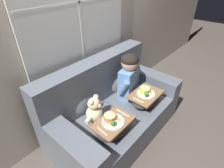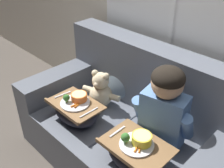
{
  "view_description": "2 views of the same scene",
  "coord_description": "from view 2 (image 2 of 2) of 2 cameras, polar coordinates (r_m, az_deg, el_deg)",
  "views": [
    {
      "loc": [
        -1.26,
        -1.01,
        1.84
      ],
      "look_at": [
        0.07,
        0.14,
        0.67
      ],
      "focal_mm": 28.0,
      "sensor_mm": 36.0,
      "label": 1
    },
    {
      "loc": [
        1.04,
        -1.15,
        1.74
      ],
      "look_at": [
        -0.1,
        -0.02,
        0.74
      ],
      "focal_mm": 42.0,
      "sensor_mm": 36.0,
      "label": 2
    }
  ],
  "objects": [
    {
      "name": "couch",
      "position": [
        2.14,
        3.66,
        -9.22
      ],
      "size": [
        1.68,
        0.9,
        0.96
      ],
      "color": "#565B66",
      "rests_on": "ground_plane"
    },
    {
      "name": "throw_pillow_behind_child",
      "position": [
        1.98,
        14.32,
        -5.63
      ],
      "size": [
        0.35,
        0.17,
        0.36
      ],
      "color": "#C1B293",
      "rests_on": "couch"
    },
    {
      "name": "throw_pillow_behind_teddy",
      "position": [
        2.28,
        1.26,
        0.95
      ],
      "size": [
        0.34,
        0.16,
        0.35
      ],
      "color": "slate",
      "rests_on": "couch"
    },
    {
      "name": "child_figure",
      "position": [
        1.74,
        11.41,
        -4.29
      ],
      "size": [
        0.44,
        0.24,
        0.6
      ],
      "color": "#5B84BC",
      "rests_on": "couch"
    },
    {
      "name": "lap_tray_child",
      "position": [
        1.73,
        5.27,
        -14.58
      ],
      "size": [
        0.43,
        0.31,
        0.23
      ],
      "color": "#2D2D38",
      "rests_on": "child_figure"
    },
    {
      "name": "lap_tray_teddy",
      "position": [
        2.07,
        -7.89,
        -5.63
      ],
      "size": [
        0.42,
        0.28,
        0.23
      ],
      "color": "#2D2D38",
      "rests_on": "teddy_bear"
    },
    {
      "name": "ground_plane",
      "position": [
        2.33,
        2.03,
        -16.38
      ],
      "size": [
        14.0,
        14.0,
        0.0
      ],
      "primitive_type": "plane",
      "color": "#4C443D"
    },
    {
      "name": "teddy_bear",
      "position": [
        2.18,
        -2.51,
        -1.63
      ],
      "size": [
        0.35,
        0.25,
        0.32
      ],
      "color": "beige",
      "rests_on": "couch"
    }
  ]
}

